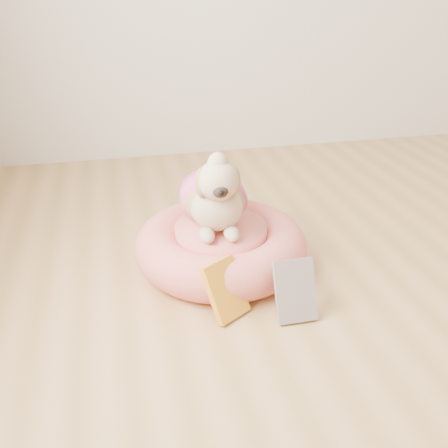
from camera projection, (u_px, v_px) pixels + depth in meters
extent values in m
cylinder|color=#DB5557|center=(221.00, 253.00, 1.90)|extent=(0.47, 0.47, 0.10)
torus|color=#DB5557|center=(221.00, 245.00, 1.88)|extent=(0.65, 0.65, 0.17)
cylinder|color=#DB5557|center=(221.00, 236.00, 1.87)|extent=(0.34, 0.34, 0.09)
cube|color=yellow|center=(226.00, 290.00, 1.60)|extent=(0.17, 0.16, 0.18)
cube|color=silver|center=(295.00, 291.00, 1.59)|extent=(0.13, 0.11, 0.19)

